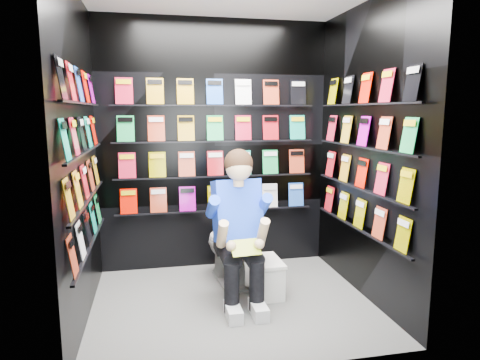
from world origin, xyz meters
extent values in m
plane|color=slate|center=(0.00, 0.00, 0.00)|extent=(2.40, 2.40, 0.00)
cube|color=black|center=(0.00, 1.00, 1.30)|extent=(2.40, 0.04, 2.60)
cube|color=black|center=(0.00, -1.00, 1.30)|extent=(2.40, 0.04, 2.60)
cube|color=black|center=(-1.20, 0.00, 1.30)|extent=(0.04, 2.00, 2.60)
cube|color=black|center=(1.20, 0.00, 1.30)|extent=(0.04, 2.00, 2.60)
imported|color=silver|center=(0.06, 0.49, 0.37)|extent=(0.49, 0.79, 0.73)
cube|color=silver|center=(0.34, 0.13, 0.15)|extent=(0.23, 0.41, 0.30)
cube|color=silver|center=(0.34, 0.13, 0.32)|extent=(0.25, 0.43, 0.03)
cube|color=green|center=(0.06, -0.24, 0.58)|extent=(0.25, 0.16, 0.10)
camera|label=1|loc=(-0.65, -3.46, 1.66)|focal=32.00mm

